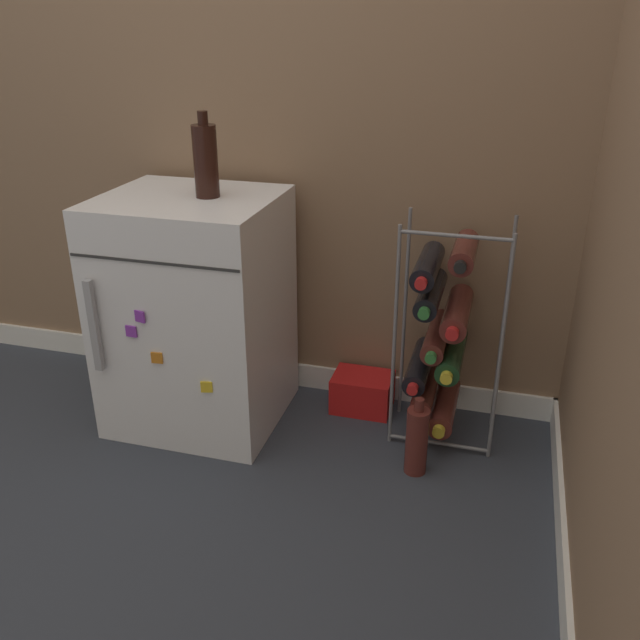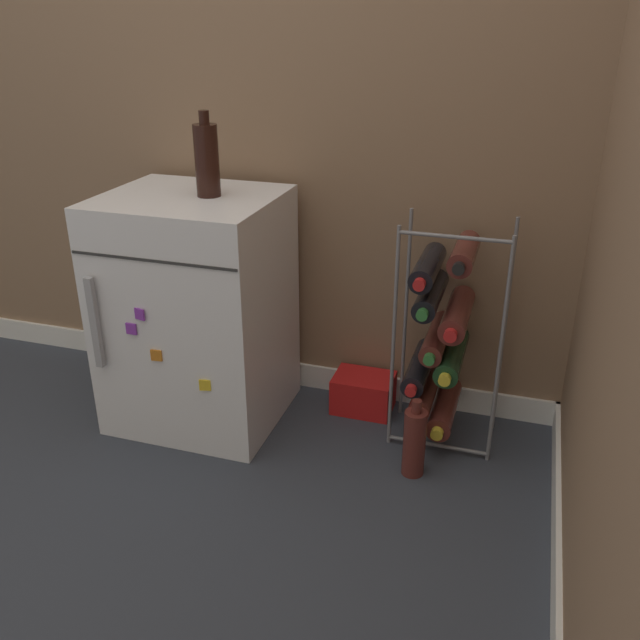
# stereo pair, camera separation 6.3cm
# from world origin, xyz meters

# --- Properties ---
(ground_plane) EXTENTS (14.00, 14.00, 0.00)m
(ground_plane) POSITION_xyz_m (0.00, 0.00, 0.00)
(ground_plane) COLOR #333842
(wall_back) EXTENTS (6.59, 0.07, 2.50)m
(wall_back) POSITION_xyz_m (0.00, 0.70, 1.24)
(wall_back) COLOR #84664C
(wall_back) RESTS_ON ground_plane
(mini_fridge) EXTENTS (0.55, 0.52, 0.78)m
(mini_fridge) POSITION_xyz_m (-0.41, 0.38, 0.39)
(mini_fridge) COLOR white
(mini_fridge) RESTS_ON ground_plane
(wine_rack) EXTENTS (0.33, 0.33, 0.74)m
(wine_rack) POSITION_xyz_m (0.39, 0.48, 0.37)
(wine_rack) COLOR slate
(wine_rack) RESTS_ON ground_plane
(soda_box) EXTENTS (0.21, 0.15, 0.13)m
(soda_box) POSITION_xyz_m (0.13, 0.56, 0.07)
(soda_box) COLOR red
(soda_box) RESTS_ON ground_plane
(fridge_top_bottle) EXTENTS (0.07, 0.07, 0.26)m
(fridge_top_bottle) POSITION_xyz_m (-0.35, 0.40, 0.90)
(fridge_top_bottle) COLOR black
(fridge_top_bottle) RESTS_ON mini_fridge
(loose_bottle_floor) EXTENTS (0.07, 0.07, 0.26)m
(loose_bottle_floor) POSITION_xyz_m (0.36, 0.25, 0.11)
(loose_bottle_floor) COLOR #56231E
(loose_bottle_floor) RESTS_ON ground_plane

